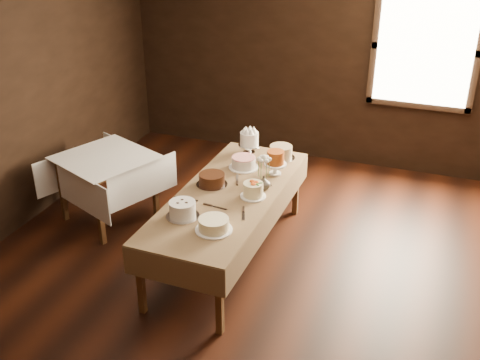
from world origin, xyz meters
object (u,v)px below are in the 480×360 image
object	(u,v)px
display_table	(228,198)
side_table	(106,164)
cake_cream	(214,225)
cake_server_a	(219,208)
cake_speckled	(281,152)
cake_server_e	(190,200)
cake_caramel	(275,164)
cake_server_d	(265,186)
cake_meringue	(249,143)
flower_vase	(264,183)
cake_swirl	(183,210)
cake_server_c	(237,178)
cake_lattice	(244,163)
cake_chocolate	(212,180)
cake_server_b	(243,216)

from	to	relation	value
display_table	side_table	size ratio (longest dim) A/B	1.98
cake_cream	cake_server_a	distance (m)	0.38
cake_speckled	cake_server_e	bearing A→B (deg)	-113.33
cake_caramel	cake_server_d	distance (m)	0.32
cake_meringue	cake_server_d	bearing A→B (deg)	-59.53
cake_speckled	display_table	bearing A→B (deg)	-104.09
side_table	cake_speckled	distance (m)	1.87
cake_caramel	flower_vase	size ratio (longest dim) A/B	1.95
cake_swirl	cake_server_c	size ratio (longest dim) A/B	1.35
cake_server_a	cake_server_d	xyz separation A→B (m)	(0.25, 0.55, 0.00)
side_table	cake_server_e	bearing A→B (deg)	-21.71
cake_meringue	cake_caramel	xyz separation A→B (m)	(0.42, -0.40, -0.00)
cake_lattice	flower_vase	distance (m)	0.51
cake_cream	cake_server_c	bearing A→B (deg)	99.40
cake_chocolate	cake_swirl	xyz separation A→B (m)	(-0.00, -0.66, 0.01)
display_table	cake_chocolate	distance (m)	0.26
cake_server_c	flower_vase	xyz separation A→B (m)	(0.32, -0.13, 0.06)
cake_server_c	cake_server_e	xyz separation A→B (m)	(-0.24, -0.58, 0.00)
cake_swirl	cake_server_b	size ratio (longest dim) A/B	1.35
side_table	cake_server_d	distance (m)	1.78
cake_meringue	cake_caramel	distance (m)	0.58
cake_server_d	cake_server_b	bearing A→B (deg)	-127.04
display_table	cake_caramel	bearing A→B (deg)	61.65
cake_server_b	cake_server_e	world-z (taller)	same
side_table	flower_vase	xyz separation A→B (m)	(1.78, -0.04, 0.11)
cake_server_c	flower_vase	distance (m)	0.35
cake_cream	cake_server_e	distance (m)	0.58
cake_cream	cake_speckled	bearing A→B (deg)	86.31
display_table	flower_vase	bearing A→B (deg)	34.11
cake_cream	cake_server_c	size ratio (longest dim) A/B	1.33
cake_server_e	flower_vase	distance (m)	0.72
flower_vase	cake_server_c	bearing A→B (deg)	157.22
cake_lattice	cake_server_b	bearing A→B (deg)	-69.94
cake_server_a	cake_server_c	size ratio (longest dim) A/B	1.00
cake_cream	cake_chocolate	bearing A→B (deg)	114.03
cake_cream	cake_server_e	size ratio (longest dim) A/B	1.33
cake_server_d	display_table	bearing A→B (deg)	-176.23
cake_meringue	cake_server_a	size ratio (longest dim) A/B	1.17
display_table	cake_cream	world-z (taller)	cake_cream
cake_chocolate	cake_server_e	size ratio (longest dim) A/B	1.27
side_table	cake_caramel	bearing A→B (deg)	9.90
cake_chocolate	cake_server_e	distance (m)	0.36
cake_swirl	cake_speckled	bearing A→B (deg)	73.38
cake_server_a	cake_server_e	xyz separation A→B (m)	(-0.31, 0.05, 0.00)
cake_swirl	cake_server_a	size ratio (longest dim) A/B	1.35
flower_vase	cake_cream	bearing A→B (deg)	-100.18
side_table	cake_swirl	world-z (taller)	cake_swirl
flower_vase	cake_chocolate	bearing A→B (deg)	-169.00
display_table	cake_chocolate	bearing A→B (deg)	155.18
cake_server_d	cake_server_a	bearing A→B (deg)	-152.10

